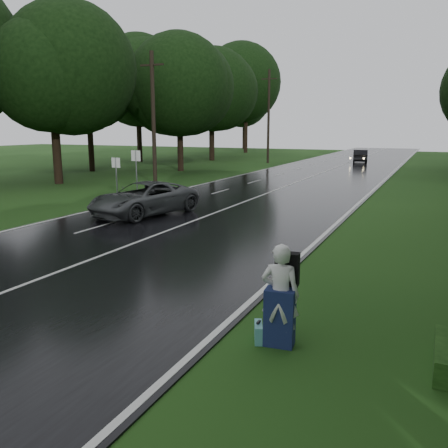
{
  "coord_description": "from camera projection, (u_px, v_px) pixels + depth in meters",
  "views": [
    {
      "loc": [
        9.57,
        -6.71,
        4.07
      ],
      "look_at": [
        3.62,
        6.19,
        1.1
      ],
      "focal_mm": 37.3,
      "sensor_mm": 36.0,
      "label": 1
    }
  ],
  "objects": [
    {
      "name": "lane_center",
      "position": [
        265.0,
        194.0,
        28.49
      ],
      "size": [
        0.12,
        140.0,
        0.01
      ],
      "primitive_type": "cube",
      "color": "silver",
      "rests_on": "road"
    },
    {
      "name": "hitchhiker",
      "position": [
        281.0,
        299.0,
        8.7
      ],
      "size": [
        0.77,
        0.71,
        1.99
      ],
      "color": "silver",
      "rests_on": "ground"
    },
    {
      "name": "road_sign_b",
      "position": [
        137.0,
        194.0,
        28.66
      ],
      "size": [
        0.64,
        0.1,
        2.69
      ],
      "primitive_type": null,
      "color": "white",
      "rests_on": "ground"
    },
    {
      "name": "far_car",
      "position": [
        360.0,
        156.0,
        53.92
      ],
      "size": [
        2.25,
        4.65,
        1.47
      ],
      "primitive_type": "imported",
      "rotation": [
        0.0,
        0.0,
        3.3
      ],
      "color": "black",
      "rests_on": "road"
    },
    {
      "name": "tree_left_f",
      "position": [
        212.0,
        160.0,
        58.06
      ],
      "size": [
        9.17,
        9.17,
        14.33
      ],
      "primitive_type": null,
      "color": "black",
      "rests_on": "ground"
    },
    {
      "name": "tree_left_d",
      "position": [
        59.0,
        184.0,
        34.13
      ],
      "size": [
        8.87,
        8.87,
        13.86
      ],
      "primitive_type": null,
      "color": "black",
      "rests_on": "ground"
    },
    {
      "name": "grey_car",
      "position": [
        144.0,
        199.0,
        21.66
      ],
      "size": [
        3.71,
        5.91,
        1.52
      ],
      "primitive_type": "imported",
      "rotation": [
        0.0,
        0.0,
        6.05
      ],
      "color": "#4F5354",
      "rests_on": "road"
    },
    {
      "name": "road_sign_a",
      "position": [
        118.0,
        199.0,
        26.92
      ],
      "size": [
        0.57,
        0.1,
        2.36
      ],
      "primitive_type": null,
      "color": "white",
      "rests_on": "ground"
    },
    {
      "name": "suitcase",
      "position": [
        258.0,
        332.0,
        8.99
      ],
      "size": [
        0.32,
        0.51,
        0.35
      ],
      "primitive_type": "cube",
      "rotation": [
        0.0,
        0.0,
        0.39
      ],
      "color": "#519E9D",
      "rests_on": "ground"
    },
    {
      "name": "utility_pole_mid",
      "position": [
        155.0,
        186.0,
        32.78
      ],
      "size": [
        1.8,
        0.28,
        9.05
      ],
      "primitive_type": null,
      "color": "black",
      "rests_on": "ground"
    },
    {
      "name": "tree_left_e",
      "position": [
        181.0,
        171.0,
        44.07
      ],
      "size": [
        8.35,
        8.35,
        13.05
      ],
      "primitive_type": null,
      "color": "black",
      "rests_on": "ground"
    },
    {
      "name": "road",
      "position": [
        265.0,
        194.0,
        28.49
      ],
      "size": [
        12.0,
        140.0,
        0.04
      ],
      "primitive_type": "cube",
      "color": "black",
      "rests_on": "ground"
    },
    {
      "name": "utility_pole_far",
      "position": [
        268.0,
        163.0,
        53.8
      ],
      "size": [
        1.8,
        0.28,
        10.39
      ],
      "primitive_type": null,
      "color": "black",
      "rests_on": "ground"
    }
  ]
}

